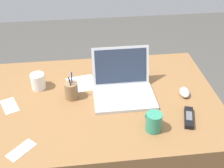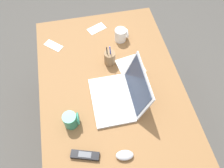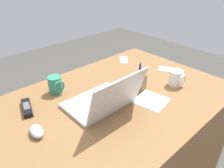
% 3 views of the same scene
% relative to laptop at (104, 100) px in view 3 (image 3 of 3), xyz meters
% --- Properties ---
extents(desk, '(1.33, 0.92, 0.75)m').
position_rel_laptop_xyz_m(desk, '(-0.13, -0.03, -0.42)').
color(desk, olive).
rests_on(desk, ground).
extents(laptop, '(0.34, 0.31, 0.24)m').
position_rel_laptop_xyz_m(laptop, '(0.00, 0.00, 0.00)').
color(laptop, silver).
rests_on(laptop, desk).
extents(computer_mouse, '(0.07, 0.10, 0.04)m').
position_rel_laptop_xyz_m(computer_mouse, '(0.35, -0.05, -0.03)').
color(computer_mouse, silver).
rests_on(computer_mouse, desk).
extents(coffee_mug_white, '(0.08, 0.09, 0.10)m').
position_rel_laptop_xyz_m(coffee_mug_white, '(-0.49, 0.12, 0.00)').
color(coffee_mug_white, white).
rests_on(coffee_mug_white, desk).
extents(coffee_mug_tall, '(0.08, 0.09, 0.10)m').
position_rel_laptop_xyz_m(coffee_mug_tall, '(0.10, -0.31, 0.00)').
color(coffee_mug_tall, '#338C6B').
rests_on(coffee_mug_tall, desk).
extents(cordless_phone, '(0.09, 0.16, 0.03)m').
position_rel_laptop_xyz_m(cordless_phone, '(0.31, -0.26, -0.04)').
color(cordless_phone, black).
rests_on(cordless_phone, desk).
extents(pen_holder, '(0.08, 0.08, 0.17)m').
position_rel_laptop_xyz_m(pen_holder, '(-0.29, -0.00, 0.00)').
color(pen_holder, olive).
rests_on(pen_holder, desk).
extents(paper_note_near_laptop, '(0.19, 0.19, 0.00)m').
position_rel_laptop_xyz_m(paper_note_near_laptop, '(-0.24, 0.13, -0.05)').
color(paper_note_near_laptop, white).
rests_on(paper_note_near_laptop, desk).
extents(paper_note_left, '(0.14, 0.14, 0.00)m').
position_rel_laptop_xyz_m(paper_note_left, '(-0.53, -0.37, -0.05)').
color(paper_note_left, white).
rests_on(paper_note_left, desk).
extents(paper_note_right, '(0.12, 0.15, 0.00)m').
position_rel_laptop_xyz_m(paper_note_right, '(-0.64, -0.04, -0.05)').
color(paper_note_right, white).
rests_on(paper_note_right, desk).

